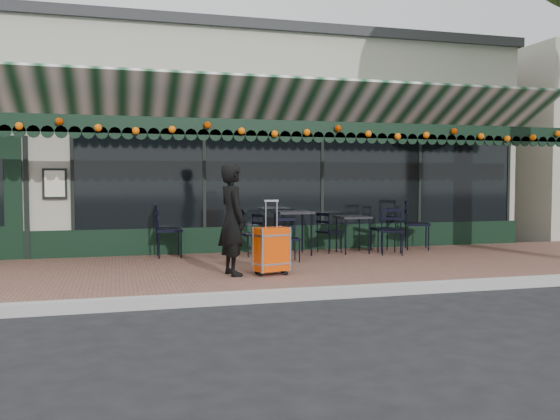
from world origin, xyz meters
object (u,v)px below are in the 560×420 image
object	(u,v)px
chair_b_left	(250,235)
chair_b_front	(288,240)
chair_a_right	(417,225)
cafe_table_b	(293,215)
chair_solo	(169,231)
chair_a_left	(383,229)
chair_b_right	(330,232)
suitcase	(271,250)
woman	(233,219)
chair_a_front	(392,231)
cafe_table_a	(353,220)

from	to	relation	value
chair_b_left	chair_b_front	xyz separation A→B (m)	(0.47, -0.92, -0.02)
chair_a_right	chair_b_left	size ratio (longest dim) A/B	1.27
cafe_table_b	chair_solo	distance (m)	2.32
cafe_table_b	chair_b_front	size ratio (longest dim) A/B	1.08
chair_a_left	chair_b_right	size ratio (longest dim) A/B	1.09
chair_a_right	chair_b_left	world-z (taller)	chair_a_right
chair_b_left	suitcase	bearing A→B (deg)	-27.01
chair_b_left	chair_a_right	bearing A→B (deg)	69.17
woman	chair_b_left	size ratio (longest dim) A/B	2.10
chair_a_front	chair_a_right	bearing A→B (deg)	58.54
woman	chair_a_front	world-z (taller)	woman
chair_b_front	chair_solo	bearing A→B (deg)	152.10
chair_b_front	cafe_table_b	bearing A→B (deg)	71.36
suitcase	chair_b_right	world-z (taller)	suitcase
chair_a_left	chair_solo	size ratio (longest dim) A/B	0.90
chair_b_front	chair_solo	world-z (taller)	chair_solo
chair_b_right	chair_b_front	world-z (taller)	chair_b_right
woman	suitcase	xyz separation A→B (m)	(0.56, -0.14, -0.46)
suitcase	chair_a_front	xyz separation A→B (m)	(2.81, 1.70, 0.07)
chair_a_right	chair_solo	distance (m)	4.98
woman	chair_a_left	distance (m)	4.05
suitcase	chair_a_front	distance (m)	3.28
cafe_table_b	chair_a_right	size ratio (longest dim) A/B	0.82
suitcase	chair_a_right	size ratio (longest dim) A/B	1.10
cafe_table_a	woman	bearing A→B (deg)	-144.16
chair_a_front	chair_b_right	bearing A→B (deg)	172.89
chair_a_front	chair_b_left	world-z (taller)	chair_a_front
cafe_table_b	chair_a_front	size ratio (longest dim) A/B	0.94
cafe_table_a	chair_solo	world-z (taller)	chair_solo
cafe_table_a	chair_a_front	distance (m)	0.78
woman	cafe_table_b	xyz separation A→B (m)	(1.56, 2.07, -0.09)
chair_a_front	chair_b_right	size ratio (longest dim) A/B	1.11
chair_a_right	chair_b_right	bearing A→B (deg)	113.81
cafe_table_a	chair_b_front	distance (m)	1.75
cafe_table_b	chair_b_right	size ratio (longest dim) A/B	1.04
suitcase	cafe_table_b	size ratio (longest dim) A/B	1.34
chair_a_left	chair_a_right	xyz separation A→B (m)	(0.80, 0.09, 0.07)
chair_b_left	cafe_table_a	bearing A→B (deg)	64.33
woman	chair_a_left	xyz separation A→B (m)	(3.44, 2.11, -0.40)
chair_b_right	chair_a_right	bearing A→B (deg)	-111.56
chair_a_left	chair_a_front	bearing A→B (deg)	-6.31
chair_a_right	chair_b_right	distance (m)	1.91
cafe_table_a	chair_a_left	world-z (taller)	chair_a_left
cafe_table_a	chair_a_left	distance (m)	0.74
chair_a_left	chair_solo	world-z (taller)	chair_solo
chair_solo	cafe_table_a	bearing A→B (deg)	-95.94
cafe_table_a	cafe_table_b	bearing A→B (deg)	175.99
suitcase	chair_a_right	distance (m)	4.36
chair_b_left	chair_solo	xyz separation A→B (m)	(-1.48, 0.23, 0.09)
chair_b_front	chair_a_left	bearing A→B (deg)	25.18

